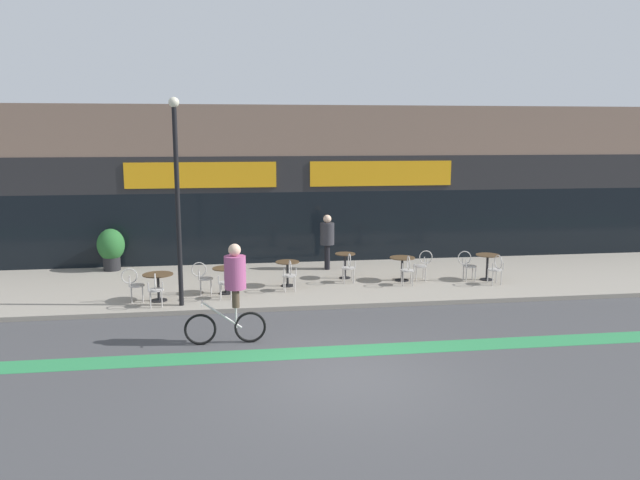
% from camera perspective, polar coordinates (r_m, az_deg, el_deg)
% --- Properties ---
extents(ground_plane, '(120.00, 120.00, 0.00)m').
position_cam_1_polar(ground_plane, '(11.88, 2.40, -12.43)').
color(ground_plane, '#424244').
extents(sidewalk_slab, '(40.00, 5.50, 0.12)m').
position_cam_1_polar(sidewalk_slab, '(18.71, -1.60, -3.91)').
color(sidewalk_slab, gray).
rests_on(sidewalk_slab, ground).
extents(storefront_facade, '(40.00, 4.06, 5.40)m').
position_cam_1_polar(storefront_facade, '(22.94, -2.95, 5.27)').
color(storefront_facade, '#7F6656').
rests_on(storefront_facade, ground).
extents(bike_lane_stripe, '(36.00, 0.70, 0.01)m').
position_cam_1_polar(bike_lane_stripe, '(13.16, 1.30, -10.15)').
color(bike_lane_stripe, '#2D844C').
rests_on(bike_lane_stripe, ground).
extents(bistro_table_0, '(0.79, 0.79, 0.72)m').
position_cam_1_polar(bistro_table_0, '(16.90, -14.58, -3.68)').
color(bistro_table_0, black).
rests_on(bistro_table_0, sidewalk_slab).
extents(bistro_table_1, '(0.73, 0.73, 0.72)m').
position_cam_1_polar(bistro_table_1, '(17.31, -8.60, -3.19)').
color(bistro_table_1, black).
rests_on(bistro_table_1, sidewalk_slab).
extents(bistro_table_2, '(0.68, 0.68, 0.72)m').
position_cam_1_polar(bistro_table_2, '(17.95, -2.99, -2.63)').
color(bistro_table_2, black).
rests_on(bistro_table_2, sidewalk_slab).
extents(bistro_table_3, '(0.62, 0.62, 0.77)m').
position_cam_1_polar(bistro_table_3, '(18.90, 2.31, -1.92)').
color(bistro_table_3, black).
rests_on(bistro_table_3, sidewalk_slab).
extents(bistro_table_4, '(0.75, 0.75, 0.71)m').
position_cam_1_polar(bistro_table_4, '(18.74, 7.53, -2.17)').
color(bistro_table_4, black).
rests_on(bistro_table_4, sidewalk_slab).
extents(bistro_table_5, '(0.70, 0.70, 0.77)m').
position_cam_1_polar(bistro_table_5, '(19.33, 15.06, -1.95)').
color(bistro_table_5, black).
rests_on(bistro_table_5, sidewalk_slab).
extents(cafe_chair_0_near, '(0.44, 0.59, 0.90)m').
position_cam_1_polar(cafe_chair_0_near, '(16.30, -14.80, -4.22)').
color(cafe_chair_0_near, '#B7B2AD').
rests_on(cafe_chair_0_near, sidewalk_slab).
extents(cafe_chair_0_side, '(0.60, 0.45, 0.90)m').
position_cam_1_polar(cafe_chair_0_side, '(16.98, -16.68, -3.75)').
color(cafe_chair_0_side, '#B7B2AD').
rests_on(cafe_chair_0_side, sidewalk_slab).
extents(cafe_chair_1_near, '(0.43, 0.59, 0.90)m').
position_cam_1_polar(cafe_chair_1_near, '(16.70, -8.64, -3.67)').
color(cafe_chair_1_near, '#B7B2AD').
rests_on(cafe_chair_1_near, sidewalk_slab).
extents(cafe_chair_1_side, '(0.58, 0.41, 0.90)m').
position_cam_1_polar(cafe_chair_1_side, '(17.32, -10.68, -3.24)').
color(cafe_chair_1_side, '#B7B2AD').
rests_on(cafe_chair_1_side, sidewalk_slab).
extents(cafe_chair_2_near, '(0.42, 0.58, 0.90)m').
position_cam_1_polar(cafe_chair_2_near, '(17.35, -2.80, -3.06)').
color(cafe_chair_2_near, '#B7B2AD').
rests_on(cafe_chair_2_near, sidewalk_slab).
extents(cafe_chair_3_near, '(0.41, 0.58, 0.90)m').
position_cam_1_polar(cafe_chair_3_near, '(18.30, 2.65, -2.38)').
color(cafe_chair_3_near, '#B7B2AD').
rests_on(cafe_chair_3_near, sidewalk_slab).
extents(cafe_chair_4_near, '(0.44, 0.59, 0.90)m').
position_cam_1_polar(cafe_chair_4_near, '(18.15, 8.03, -2.56)').
color(cafe_chair_4_near, '#B7B2AD').
rests_on(cafe_chair_4_near, sidewalk_slab).
extents(cafe_chair_4_side, '(0.59, 0.43, 0.90)m').
position_cam_1_polar(cafe_chair_4_side, '(18.91, 9.36, -2.10)').
color(cafe_chair_4_side, '#B7B2AD').
rests_on(cafe_chair_4_side, sidewalk_slab).
extents(cafe_chair_5_near, '(0.44, 0.59, 0.90)m').
position_cam_1_polar(cafe_chair_5_near, '(18.78, 15.82, -2.43)').
color(cafe_chair_5_near, '#B7B2AD').
rests_on(cafe_chair_5_near, sidewalk_slab).
extents(cafe_chair_5_side, '(0.59, 0.42, 0.90)m').
position_cam_1_polar(cafe_chair_5_side, '(19.11, 13.32, -2.11)').
color(cafe_chair_5_side, '#B7B2AD').
rests_on(cafe_chair_5_side, sidewalk_slab).
extents(planter_pot, '(0.86, 0.86, 1.35)m').
position_cam_1_polar(planter_pot, '(21.05, -18.57, -0.66)').
color(planter_pot, '#232326').
rests_on(planter_pot, sidewalk_slab).
extents(lamp_post, '(0.26, 0.26, 5.23)m').
position_cam_1_polar(lamp_post, '(15.94, -12.93, 4.67)').
color(lamp_post, black).
rests_on(lamp_post, sidewalk_slab).
extents(cyclist_0, '(1.75, 0.48, 2.18)m').
position_cam_1_polar(cyclist_0, '(13.42, -7.97, -4.13)').
color(cyclist_0, black).
rests_on(cyclist_0, ground).
extents(pedestrian_near_end, '(0.48, 0.48, 1.77)m').
position_cam_1_polar(pedestrian_near_end, '(20.08, 0.66, 0.28)').
color(pedestrian_near_end, black).
rests_on(pedestrian_near_end, sidewalk_slab).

